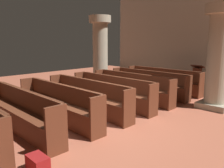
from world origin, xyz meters
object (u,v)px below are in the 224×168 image
(pew_row_6, at_px, (19,109))
(pillar_far_side, at_px, (100,51))
(pew_row_4, at_px, (87,95))
(pew_row_5, at_px, (57,101))
(pew_row_2, at_px, (131,86))
(lectern, at_px, (197,80))
(pew_row_1, at_px, (148,82))
(pew_row_0, at_px, (163,79))
(kneeler_box_red, at_px, (38,164))
(pillar_aisle_side, at_px, (218,55))
(pew_row_3, at_px, (111,90))

(pew_row_6, xyz_separation_m, pillar_far_side, (-2.43, 4.69, 1.13))
(pew_row_4, distance_m, pillar_far_side, 3.81)
(pillar_far_side, bearing_deg, pew_row_5, -56.75)
(pew_row_2, height_order, lectern, lectern)
(pillar_far_side, bearing_deg, pew_row_4, -48.13)
(pew_row_5, distance_m, pew_row_6, 0.99)
(pew_row_1, distance_m, pew_row_5, 3.97)
(pew_row_0, height_order, pew_row_6, same)
(kneeler_box_red, bearing_deg, pew_row_2, 112.66)
(pew_row_0, height_order, kneeler_box_red, pew_row_0)
(pew_row_2, distance_m, pew_row_5, 2.98)
(pillar_aisle_side, height_order, kneeler_box_red, pillar_aisle_side)
(pew_row_5, bearing_deg, pillar_aisle_side, 58.57)
(pew_row_3, relative_size, pillar_far_side, 1.06)
(pew_row_0, xyz_separation_m, lectern, (0.91, 1.20, -0.05))
(pew_row_0, bearing_deg, pillar_aisle_side, -20.26)
(pew_row_3, bearing_deg, pew_row_4, -90.00)
(pew_row_4, xyz_separation_m, pew_row_5, (0.00, -0.99, 0.00))
(lectern, bearing_deg, pew_row_3, -102.23)
(lectern, bearing_deg, kneeler_box_red, -82.78)
(pew_row_6, bearing_deg, pew_row_1, 90.00)
(pew_row_3, xyz_separation_m, pew_row_6, (0.00, -2.98, 0.00))
(pew_row_3, xyz_separation_m, kneeler_box_red, (1.88, -3.51, -0.37))
(pew_row_1, relative_size, pew_row_5, 1.00)
(pew_row_5, height_order, kneeler_box_red, pew_row_5)
(pew_row_6, bearing_deg, pew_row_0, 90.00)
(pew_row_0, height_order, pew_row_4, same)
(pew_row_1, height_order, lectern, lectern)
(pew_row_1, relative_size, pew_row_4, 1.00)
(pew_row_3, distance_m, pew_row_6, 2.98)
(pew_row_2, bearing_deg, lectern, 74.12)
(pillar_aisle_side, xyz_separation_m, pillar_far_side, (-4.90, -0.35, 0.00))
(pew_row_4, xyz_separation_m, pillar_aisle_side, (2.48, 3.06, 1.13))
(pew_row_1, bearing_deg, pillar_aisle_side, 1.83)
(pew_row_0, relative_size, pew_row_2, 1.00)
(pew_row_5, height_order, lectern, lectern)
(pew_row_3, height_order, pew_row_4, same)
(kneeler_box_red, bearing_deg, pillar_aisle_side, 83.87)
(pew_row_1, distance_m, pillar_aisle_side, 2.72)
(pew_row_4, height_order, pillar_far_side, pillar_far_side)
(pew_row_1, height_order, pew_row_6, same)
(lectern, bearing_deg, pew_row_2, -105.88)
(pew_row_2, xyz_separation_m, pillar_far_side, (-2.43, 0.72, 1.13))
(pillar_aisle_side, relative_size, kneeler_box_red, 7.85)
(pew_row_1, height_order, kneeler_box_red, pew_row_1)
(pew_row_1, bearing_deg, lectern, 67.53)
(pew_row_6, xyz_separation_m, pillar_aisle_side, (2.48, 5.04, 1.13))
(pillar_far_side, bearing_deg, kneeler_box_red, -50.49)
(pillar_aisle_side, bearing_deg, pew_row_2, -156.59)
(pew_row_2, xyz_separation_m, pillar_aisle_side, (2.48, 1.07, 1.13))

